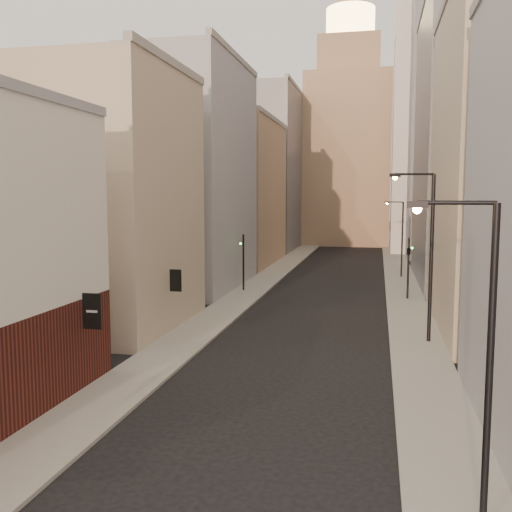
# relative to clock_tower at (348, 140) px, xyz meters

# --- Properties ---
(sidewalk_left) EXTENTS (3.00, 140.00, 0.15)m
(sidewalk_left) POSITION_rel_clock_tower_xyz_m (-5.50, -37.00, -17.56)
(sidewalk_left) COLOR gray
(sidewalk_left) RESTS_ON ground
(sidewalk_right) EXTENTS (3.00, 140.00, 0.15)m
(sidewalk_right) POSITION_rel_clock_tower_xyz_m (7.50, -37.00, -17.56)
(sidewalk_right) COLOR gray
(sidewalk_right) RESTS_ON ground
(left_bldg_beige) EXTENTS (8.00, 12.00, 16.00)m
(left_bldg_beige) POSITION_rel_clock_tower_xyz_m (-11.00, -66.00, -9.63)
(left_bldg_beige) COLOR #BBAB92
(left_bldg_beige) RESTS_ON ground
(left_bldg_grey) EXTENTS (8.00, 16.00, 20.00)m
(left_bldg_grey) POSITION_rel_clock_tower_xyz_m (-11.00, -50.00, -7.63)
(left_bldg_grey) COLOR #9E9FA4
(left_bldg_grey) RESTS_ON ground
(left_bldg_tan) EXTENTS (8.00, 18.00, 17.00)m
(left_bldg_tan) POSITION_rel_clock_tower_xyz_m (-11.00, -32.00, -9.13)
(left_bldg_tan) COLOR tan
(left_bldg_tan) RESTS_ON ground
(left_bldg_wingrid) EXTENTS (8.00, 20.00, 24.00)m
(left_bldg_wingrid) POSITION_rel_clock_tower_xyz_m (-11.00, -12.00, -5.63)
(left_bldg_wingrid) COLOR gray
(left_bldg_wingrid) RESTS_ON ground
(right_bldg_beige) EXTENTS (8.00, 16.00, 20.00)m
(right_bldg_beige) POSITION_rel_clock_tower_xyz_m (13.00, -62.00, -7.63)
(right_bldg_beige) COLOR #BBAB92
(right_bldg_beige) RESTS_ON ground
(right_bldg_wingrid) EXTENTS (8.00, 20.00, 26.00)m
(right_bldg_wingrid) POSITION_rel_clock_tower_xyz_m (13.00, -42.00, -4.63)
(right_bldg_wingrid) COLOR gray
(right_bldg_wingrid) RESTS_ON ground
(highrise) EXTENTS (21.00, 23.00, 51.20)m
(highrise) POSITION_rel_clock_tower_xyz_m (19.00, -14.00, 8.02)
(highrise) COLOR gray
(highrise) RESTS_ON ground
(clock_tower) EXTENTS (14.00, 14.00, 44.90)m
(clock_tower) POSITION_rel_clock_tower_xyz_m (0.00, 0.00, 0.00)
(clock_tower) COLOR tan
(clock_tower) RESTS_ON ground
(white_tower) EXTENTS (8.00, 8.00, 41.50)m
(white_tower) POSITION_rel_clock_tower_xyz_m (11.00, -14.00, 0.97)
(white_tower) COLOR silver
(white_tower) RESTS_ON ground
(streetlamp_near) EXTENTS (2.17, 0.26, 8.27)m
(streetlamp_near) POSITION_rel_clock_tower_xyz_m (7.75, -84.77, -12.91)
(streetlamp_near) COLOR black
(streetlamp_near) RESTS_ON ground
(streetlamp_mid) EXTENTS (2.50, 0.62, 9.58)m
(streetlamp_mid) POSITION_rel_clock_tower_xyz_m (7.91, -66.38, -12.16)
(streetlamp_mid) COLOR black
(streetlamp_mid) RESTS_ON ground
(streetlamp_far) EXTENTS (1.90, 0.95, 7.71)m
(streetlamp_far) POSITION_rel_clock_tower_xyz_m (7.45, -40.32, -13.23)
(streetlamp_far) COLOR black
(streetlamp_far) RESTS_ON ground
(traffic_light_left) EXTENTS (0.52, 0.38, 5.00)m
(traffic_light_left) POSITION_rel_clock_tower_xyz_m (-6.08, -51.73, -14.24)
(traffic_light_left) COLOR black
(traffic_light_left) RESTS_ON ground
(traffic_light_right) EXTENTS (0.60, 0.53, 5.00)m
(traffic_light_right) POSITION_rel_clock_tower_xyz_m (7.65, -52.87, -13.91)
(traffic_light_right) COLOR black
(traffic_light_right) RESTS_ON ground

